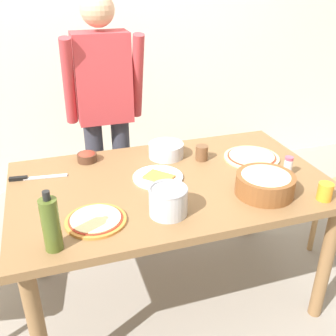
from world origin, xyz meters
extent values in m
plane|color=gray|center=(0.00, 0.00, 0.00)|extent=(8.00, 8.00, 0.00)
cube|color=silver|center=(0.00, 1.60, 1.30)|extent=(5.60, 0.10, 2.60)
cube|color=brown|center=(0.00, 0.00, 0.74)|extent=(1.60, 0.96, 0.04)
cylinder|color=brown|center=(-0.72, -0.40, 0.36)|extent=(0.07, 0.07, 0.72)
cylinder|color=brown|center=(0.72, -0.40, 0.36)|extent=(0.07, 0.07, 0.72)
cylinder|color=brown|center=(-0.72, 0.40, 0.36)|extent=(0.07, 0.07, 0.72)
cylinder|color=brown|center=(0.72, 0.40, 0.36)|extent=(0.07, 0.07, 0.72)
cylinder|color=#2D2D38|center=(-0.29, 0.76, 0.42)|extent=(0.12, 0.12, 0.85)
cylinder|color=#2D2D38|center=(-0.11, 0.76, 0.42)|extent=(0.12, 0.12, 0.85)
cube|color=#B7383D|center=(-0.20, 0.76, 1.12)|extent=(0.34, 0.20, 0.55)
cylinder|color=#B7383D|center=(-0.41, 0.71, 1.12)|extent=(0.07, 0.21, 0.55)
cylinder|color=#B7383D|center=(0.01, 0.71, 1.12)|extent=(0.07, 0.21, 0.55)
sphere|color=tan|center=(-0.20, 0.76, 1.52)|extent=(0.20, 0.20, 0.20)
cylinder|color=#A37A4C|center=(1.04, 0.08, 0.23)|extent=(0.04, 0.04, 0.45)
cylinder|color=beige|center=(0.52, 0.11, 0.77)|extent=(0.31, 0.31, 0.01)
cylinder|color=#B22D1E|center=(0.52, 0.11, 0.77)|extent=(0.27, 0.27, 0.00)
cylinder|color=beige|center=(0.52, 0.11, 0.78)|extent=(0.26, 0.26, 0.00)
cylinder|color=#C67A33|center=(-0.42, -0.24, 0.77)|extent=(0.26, 0.26, 0.01)
cylinder|color=#B22D1E|center=(-0.42, -0.24, 0.77)|extent=(0.23, 0.23, 0.00)
cylinder|color=beige|center=(-0.42, -0.24, 0.78)|extent=(0.22, 0.22, 0.00)
cylinder|color=white|center=(-0.06, 0.05, 0.77)|extent=(0.26, 0.26, 0.01)
cube|color=#CC8438|center=(-0.06, 0.03, 0.78)|extent=(0.17, 0.17, 0.01)
cylinder|color=brown|center=(0.39, -0.26, 0.81)|extent=(0.28, 0.28, 0.10)
ellipsoid|color=beige|center=(0.39, -0.26, 0.85)|extent=(0.25, 0.25, 0.05)
cylinder|color=#B7B7BC|center=(0.07, 0.29, 0.80)|extent=(0.20, 0.20, 0.08)
cylinder|color=#4C2D1E|center=(-0.38, 0.37, 0.78)|extent=(0.11, 0.11, 0.04)
ellipsoid|color=#9E3323|center=(-0.38, 0.37, 0.80)|extent=(0.10, 0.10, 0.05)
cylinder|color=#47561E|center=(-0.60, -0.37, 0.87)|extent=(0.07, 0.07, 0.22)
cylinder|color=black|center=(-0.60, -0.37, 1.00)|extent=(0.03, 0.03, 0.04)
cylinder|color=#B7B7BC|center=(-0.11, -0.28, 0.82)|extent=(0.17, 0.17, 0.12)
torus|color=#A5A5AD|center=(-0.11, -0.28, 0.88)|extent=(0.17, 0.17, 0.01)
cylinder|color=orange|center=(0.63, -0.39, 0.80)|extent=(0.07, 0.07, 0.08)
cylinder|color=brown|center=(0.24, 0.18, 0.80)|extent=(0.07, 0.07, 0.08)
cylinder|color=white|center=(0.60, -0.13, 0.81)|extent=(0.04, 0.04, 0.09)
cylinder|color=#D84C66|center=(0.60, -0.13, 0.86)|extent=(0.04, 0.04, 0.02)
cube|color=silver|center=(-0.61, 0.24, 0.76)|extent=(0.22, 0.05, 0.01)
cube|color=black|center=(-0.74, 0.25, 0.77)|extent=(0.09, 0.03, 0.02)
camera|label=1|loc=(-0.56, -1.66, 1.73)|focal=41.86mm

